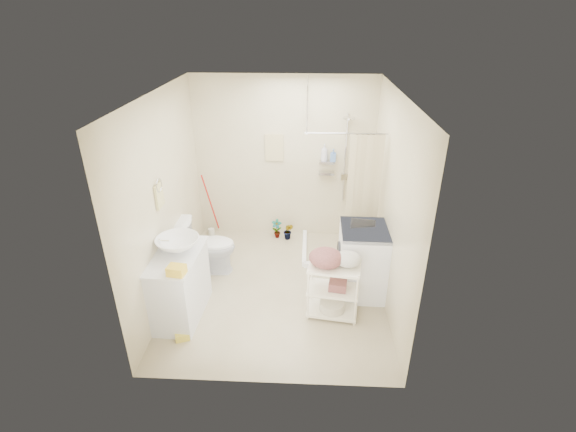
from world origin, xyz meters
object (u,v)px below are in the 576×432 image
vanity (179,285)px  toilet (207,246)px  washing_machine (364,261)px  laundry_rack (333,286)px

vanity → toilet: 0.98m
washing_machine → laundry_rack: (-0.43, -0.50, -0.05)m
toilet → washing_machine: washing_machine is taller
washing_machine → toilet: bearing=170.8°
vanity → toilet: (0.12, 0.97, -0.02)m
vanity → laundry_rack: (1.87, 0.09, -0.01)m
toilet → washing_machine: 2.22m
washing_machine → vanity: bearing=-164.8°
toilet → washing_machine: size_ratio=0.86×
vanity → washing_machine: (2.30, 0.58, 0.05)m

